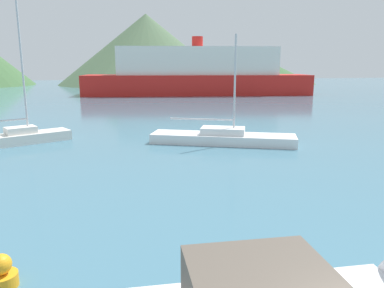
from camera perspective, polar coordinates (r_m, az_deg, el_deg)
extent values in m
cube|color=white|center=(23.44, 4.71, 0.80)|extent=(9.06, 5.11, 0.60)
cube|color=white|center=(23.34, 4.73, 2.03)|extent=(3.01, 2.29, 0.42)
cylinder|color=#BCBCC1|center=(22.97, 6.54, 8.86)|extent=(0.12, 0.12, 6.02)
cylinder|color=#BCBCC1|center=(23.39, 1.49, 3.80)|extent=(3.78, 1.53, 0.10)
cube|color=white|center=(25.68, -24.55, 0.76)|extent=(5.92, 4.20, 0.62)
cube|color=white|center=(25.59, -24.65, 1.92)|extent=(2.08, 1.82, 0.44)
cylinder|color=#BCBCC1|center=(25.40, -24.66, 12.98)|extent=(0.12, 0.12, 10.23)
cylinder|color=#BCBCC1|center=(25.29, -26.71, 3.19)|extent=(2.37, 1.34, 0.10)
cube|color=red|center=(61.31, 0.80, 9.02)|extent=(36.58, 11.27, 3.18)
cube|color=silver|center=(61.22, 0.82, 12.54)|extent=(25.73, 8.93, 4.36)
cylinder|color=red|center=(61.32, 0.82, 15.32)|extent=(1.74, 1.74, 1.60)
cylinder|color=orange|center=(9.82, -26.92, -18.04)|extent=(0.68, 0.68, 0.30)
sphere|color=orange|center=(9.64, -27.15, -16.03)|extent=(0.47, 0.47, 0.47)
cone|color=#4C6647|center=(96.80, -6.97, 14.14)|extent=(43.08, 43.08, 16.98)
cone|color=#3D6038|center=(99.05, 10.73, 10.84)|extent=(26.28, 26.28, 6.15)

